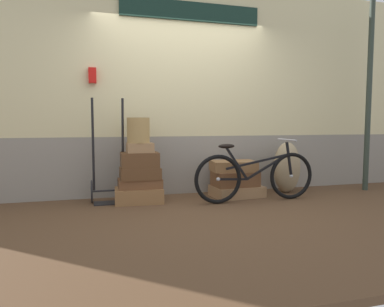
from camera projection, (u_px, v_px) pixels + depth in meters
The scene contains 14 objects.
ground at pixel (197, 207), 4.53m from camera, with size 10.10×5.20×0.06m, color #513823.
station_building at pixel (182, 89), 5.21m from camera, with size 8.10×0.74×3.04m.
suitcase_0 at pixel (139, 195), 4.64m from camera, with size 0.61×0.41×0.19m, color olive.
suitcase_1 at pixel (140, 183), 4.65m from camera, with size 0.56×0.36×0.12m, color brown.
suitcase_2 at pixel (140, 173), 4.63m from camera, with size 0.51×0.37×0.15m, color brown.
suitcase_3 at pixel (140, 160), 4.61m from camera, with size 0.48×0.34×0.20m, color brown.
suitcase_4 at pixel (140, 148), 4.58m from camera, with size 0.34×0.22×0.12m, color #9E754C.
suitcase_5 at pixel (237, 191), 5.03m from camera, with size 0.69×0.48×0.15m, color #9E754C.
suitcase_6 at pixel (235, 179), 5.00m from camera, with size 0.60×0.40×0.21m, color brown.
suitcase_7 at pixel (233, 166), 5.01m from camera, with size 0.61×0.42×0.14m, color olive.
wicker_basket at pixel (138, 130), 4.58m from camera, with size 0.29×0.29×0.33m, color #A8844C.
luggage_trolley at pixel (109, 179), 4.65m from camera, with size 0.46×0.37×1.35m.
burlap_sack at pixel (287, 167), 5.31m from camera, with size 0.41×0.34×0.75m, color #9E8966.
bicycle at pixel (255, 176), 4.69m from camera, with size 1.69×0.46×0.82m.
Camera 1 is at (-1.29, -4.26, 1.03)m, focal length 33.32 mm.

